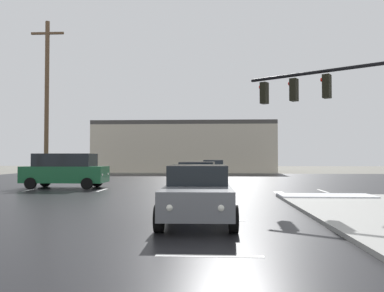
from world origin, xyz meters
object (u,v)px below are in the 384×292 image
Objects in this scene: suv_green at (65,170)px; utility_pole_far at (47,99)px; sedan_silver at (213,169)px; traffic_signal_mast at (344,101)px; sedan_blue at (198,176)px; sedan_grey at (198,192)px.

utility_pole_far is at bearing 132.09° from suv_green.
sedan_silver is 13.74m from suv_green.
suv_green is (-13.83, 7.18, -2.94)m from traffic_signal_mast.
utility_pole_far is (-11.04, -8.06, 4.82)m from sedan_silver.
sedan_blue is at bearing -25.51° from utility_pole_far.
sedan_grey is at bearing -1.66° from sedan_silver.
utility_pole_far reaches higher than suv_green.
traffic_signal_mast is 1.22× the size of sedan_silver.
suv_green reaches higher than sedan_blue.
sedan_grey is at bearing -175.67° from sedan_blue.
suv_green is (-8.77, -10.58, 0.24)m from sedan_silver.
sedan_grey is 0.94× the size of suv_green.
sedan_blue is 0.42× the size of utility_pole_far.
suv_green reaches higher than sedan_silver.
traffic_signal_mast is 1.15× the size of suv_green.
sedan_silver is 14.49m from utility_pole_far.
traffic_signal_mast reaches higher than sedan_grey.
sedan_blue is (-5.86, 4.82, -3.18)m from traffic_signal_mast.
utility_pole_far is at bearing 2.91° from traffic_signal_mast.
sedan_blue is at bearing -5.42° from traffic_signal_mast.
suv_green reaches higher than sedan_grey.
sedan_silver is (-5.06, 17.76, -3.18)m from traffic_signal_mast.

